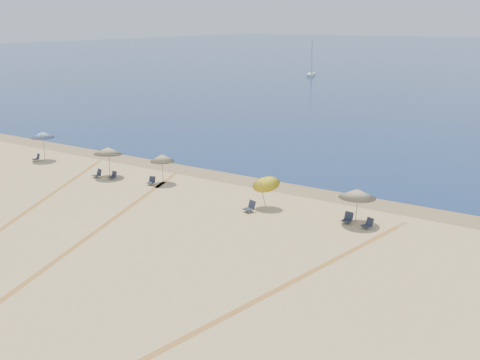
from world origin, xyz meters
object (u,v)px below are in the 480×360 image
(umbrella_0, at_px, (42,135))
(umbrella_2, at_px, (162,158))
(chair_3, at_px, (151,181))
(umbrella_1, at_px, (108,151))
(chair_6, at_px, (368,224))
(chair_0, at_px, (37,158))
(chair_1, at_px, (98,174))
(chair_2, at_px, (113,176))
(sailboat_2, at_px, (312,65))
(umbrella_4, at_px, (357,193))
(umbrella_3, at_px, (265,181))
(chair_5, at_px, (348,218))
(chair_4, at_px, (250,207))

(umbrella_0, distance_m, umbrella_2, 13.71)
(umbrella_2, relative_size, chair_3, 3.31)
(umbrella_1, distance_m, chair_6, 21.74)
(chair_0, relative_size, chair_1, 1.00)
(chair_2, relative_size, sailboat_2, 0.08)
(chair_3, bearing_deg, chair_1, 176.69)
(chair_6, bearing_deg, chair_1, -153.34)
(umbrella_1, relative_size, umbrella_4, 1.05)
(umbrella_3, height_order, chair_3, umbrella_3)
(umbrella_3, distance_m, umbrella_4, 6.25)
(sailboat_2, bearing_deg, umbrella_2, -91.54)
(umbrella_4, height_order, chair_6, umbrella_4)
(chair_0, bearing_deg, umbrella_1, 17.47)
(umbrella_2, distance_m, chair_0, 14.09)
(umbrella_3, height_order, chair_5, umbrella_3)
(umbrella_0, xyz_separation_m, umbrella_1, (8.88, -0.75, -0.21))
(chair_1, bearing_deg, chair_6, 15.26)
(chair_4, height_order, sailboat_2, sailboat_2)
(chair_2, height_order, chair_6, chair_6)
(chair_3, bearing_deg, umbrella_0, 164.45)
(umbrella_3, height_order, chair_4, umbrella_3)
(chair_5, bearing_deg, chair_6, -3.32)
(umbrella_2, height_order, chair_5, umbrella_2)
(chair_1, relative_size, chair_5, 1.07)
(umbrella_4, bearing_deg, umbrella_1, -178.26)
(chair_0, relative_size, sailboat_2, 0.10)
(chair_3, xyz_separation_m, chair_6, (17.22, 0.07, 0.01))
(chair_2, bearing_deg, chair_3, 11.40)
(umbrella_2, bearing_deg, chair_0, -176.57)
(umbrella_2, relative_size, chair_1, 3.07)
(chair_0, distance_m, chair_3, 13.58)
(chair_1, bearing_deg, chair_4, 11.40)
(chair_4, bearing_deg, chair_3, -168.61)
(chair_3, xyz_separation_m, chair_5, (15.83, 0.25, 0.03))
(umbrella_0, distance_m, chair_4, 23.11)
(chair_3, distance_m, sailboat_2, 88.30)
(umbrella_0, bearing_deg, umbrella_1, -4.85)
(chair_5, bearing_deg, chair_4, -162.66)
(umbrella_4, xyz_separation_m, chair_4, (-6.61, -1.81, -1.58))
(chair_4, bearing_deg, umbrella_4, 33.84)
(umbrella_4, bearing_deg, chair_2, -176.85)
(chair_0, relative_size, chair_2, 1.19)
(chair_2, bearing_deg, chair_6, 5.19)
(umbrella_0, height_order, chair_2, umbrella_0)
(chair_6, distance_m, sailboat_2, 94.86)
(chair_1, distance_m, sailboat_2, 87.70)
(umbrella_1, bearing_deg, umbrella_4, 1.74)
(umbrella_1, relative_size, chair_4, 2.84)
(umbrella_1, distance_m, chair_2, 2.07)
(chair_2, xyz_separation_m, chair_3, (3.59, 0.49, 0.00))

